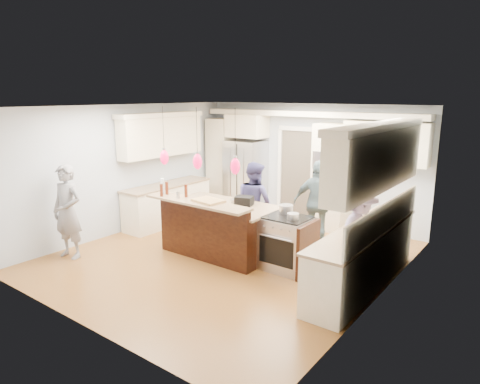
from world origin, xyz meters
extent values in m
plane|color=#A8712E|center=(0.00, 0.00, 0.00)|extent=(6.00, 6.00, 0.00)
cube|color=#B2BCC6|center=(0.00, 3.00, 1.35)|extent=(5.50, 0.04, 2.70)
cube|color=#B2BCC6|center=(0.00, -3.00, 1.35)|extent=(5.50, 0.04, 2.70)
cube|color=#B2BCC6|center=(-2.75, 0.00, 1.35)|extent=(0.04, 6.00, 2.70)
cube|color=#B2BCC6|center=(2.75, 0.00, 1.35)|extent=(0.04, 6.00, 2.70)
cube|color=white|center=(0.00, 0.00, 2.70)|extent=(5.50, 6.00, 0.04)
cube|color=#B7B7BC|center=(-1.55, 2.64, 0.90)|extent=(0.90, 0.70, 1.80)
cube|color=#F4E5C6|center=(0.75, 2.67, 1.15)|extent=(0.72, 0.64, 2.30)
cube|color=black|center=(0.75, 2.34, 1.55)|extent=(0.60, 0.02, 0.35)
cube|color=black|center=(0.75, 2.34, 1.05)|extent=(0.60, 0.02, 0.50)
cylinder|color=#B7B7BC|center=(0.75, 2.31, 1.30)|extent=(0.55, 0.02, 0.02)
cube|color=#F4E5C6|center=(-2.35, 2.70, 1.15)|extent=(0.60, 0.58, 2.30)
cube|color=#F4E5C6|center=(-1.55, 2.70, 2.15)|extent=(0.95, 0.58, 0.55)
cube|color=#F4E5C6|center=(1.80, 2.82, 1.95)|extent=(1.70, 0.35, 0.85)
cube|color=beige|center=(0.00, 2.80, 2.48)|extent=(5.30, 0.38, 0.12)
cube|color=#4C443A|center=(-0.25, 2.99, 1.05)|extent=(0.90, 0.06, 2.10)
cube|color=white|center=(-0.25, 2.95, 2.13)|extent=(1.04, 0.06, 0.10)
cube|color=#F4E5C6|center=(2.40, 0.30, 0.44)|extent=(0.60, 3.00, 0.88)
cube|color=tan|center=(2.40, 0.30, 0.90)|extent=(0.64, 3.05, 0.04)
cube|color=#F4E5C6|center=(2.52, 0.30, 1.98)|extent=(0.35, 3.00, 0.85)
cube|color=beige|center=(2.51, 0.30, 2.46)|extent=(0.37, 3.10, 0.10)
cube|color=#F4E5C6|center=(-2.40, 0.80, 0.44)|extent=(0.60, 2.20, 0.88)
cube|color=tan|center=(-2.40, 0.80, 0.90)|extent=(0.64, 2.25, 0.04)
cube|color=#F4E5C6|center=(-2.52, 0.80, 1.98)|extent=(0.35, 2.20, 0.85)
cube|color=beige|center=(-2.51, 0.80, 2.46)|extent=(0.37, 2.30, 0.10)
cube|color=black|center=(-0.25, 0.15, 0.44)|extent=(2.00, 1.00, 0.88)
cube|color=tan|center=(-0.25, 0.15, 0.90)|extent=(2.10, 1.10, 0.04)
cube|color=black|center=(-0.25, -0.41, 0.54)|extent=(2.00, 0.12, 1.08)
cube|color=tan|center=(-0.25, -0.55, 1.10)|extent=(2.10, 0.42, 0.04)
cube|color=black|center=(0.10, 0.34, 1.00)|extent=(0.37, 0.32, 0.16)
cube|color=#B7B7BC|center=(1.13, 0.15, 0.45)|extent=(0.76, 0.66, 0.90)
cube|color=black|center=(1.13, -0.19, 0.40)|extent=(0.65, 0.01, 0.45)
cube|color=black|center=(1.13, 0.15, 0.91)|extent=(0.72, 0.59, 0.02)
cube|color=black|center=(1.54, 0.15, 0.44)|extent=(0.06, 0.71, 0.88)
cylinder|color=black|center=(-1.05, -0.51, 2.33)|extent=(0.01, 0.01, 0.75)
ellipsoid|color=#EF0E48|center=(-1.05, -0.51, 1.80)|extent=(0.15, 0.15, 0.26)
cylinder|color=black|center=(-0.25, -0.51, 2.33)|extent=(0.01, 0.01, 0.75)
ellipsoid|color=#EF0E48|center=(-0.25, -0.51, 1.80)|extent=(0.15, 0.15, 0.26)
cylinder|color=black|center=(0.55, -0.51, 2.33)|extent=(0.01, 0.01, 0.75)
ellipsoid|color=#EF0E48|center=(0.55, -0.51, 1.80)|extent=(0.15, 0.15, 0.26)
imported|color=gray|center=(-2.30, -1.73, 0.85)|extent=(0.68, 0.51, 1.71)
imported|color=navy|center=(-0.06, 0.90, 0.82)|extent=(0.93, 0.81, 1.64)
imported|color=#475C63|center=(0.98, 1.60, 0.83)|extent=(1.06, 0.70, 1.67)
imported|color=#9382AF|center=(2.25, 0.47, 0.76)|extent=(0.62, 1.01, 1.51)
cube|color=olive|center=(2.16, -0.15, 0.01)|extent=(0.87, 1.16, 0.01)
cylinder|color=silver|center=(-1.14, -0.51, 1.26)|extent=(0.07, 0.07, 0.28)
cylinder|color=#4C1C0D|center=(-1.03, -0.50, 1.24)|extent=(0.06, 0.06, 0.23)
cylinder|color=#4C1C0D|center=(-1.00, -0.66, 1.23)|extent=(0.07, 0.07, 0.23)
cylinder|color=#4C1C0D|center=(-0.61, -0.44, 1.24)|extent=(0.08, 0.08, 0.23)
cylinder|color=#B7B7BC|center=(-0.66, -0.59, 1.18)|extent=(0.08, 0.08, 0.12)
cube|color=tan|center=(-0.06, -0.47, 1.14)|extent=(0.56, 0.43, 0.04)
cylinder|color=#B7B7BC|center=(0.99, 0.34, 0.99)|extent=(0.24, 0.24, 0.14)
cylinder|color=#B7B7BC|center=(1.27, 0.09, 0.97)|extent=(0.20, 0.20, 0.10)
camera|label=1|loc=(4.59, -5.77, 2.91)|focal=32.00mm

